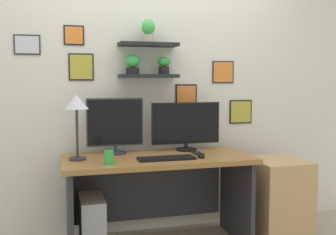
{
  "coord_description": "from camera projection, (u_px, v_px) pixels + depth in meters",
  "views": [
    {
      "loc": [
        -0.78,
        -3.1,
        1.35
      ],
      "look_at": [
        0.1,
        0.05,
        1.06
      ],
      "focal_mm": 43.26,
      "sensor_mm": 36.0,
      "label": 1
    }
  ],
  "objects": [
    {
      "name": "monitor_right",
      "position": [
        186.0,
        125.0,
        3.51
      ],
      "size": [
        0.61,
        0.18,
        0.42
      ],
      "color": "black",
      "rests_on": "desk"
    },
    {
      "name": "pen_cup",
      "position": [
        109.0,
        157.0,
        2.93
      ],
      "size": [
        0.07,
        0.07,
        0.1
      ],
      "primitive_type": "cylinder",
      "color": "green",
      "rests_on": "desk"
    },
    {
      "name": "keyboard",
      "position": [
        166.0,
        158.0,
        3.11
      ],
      "size": [
        0.44,
        0.14,
        0.02
      ],
      "primitive_type": "cube",
      "color": "black",
      "rests_on": "desk"
    },
    {
      "name": "desk",
      "position": [
        156.0,
        181.0,
        3.31
      ],
      "size": [
        1.51,
        0.68,
        0.75
      ],
      "color": "#9E6B38",
      "rests_on": "ground"
    },
    {
      "name": "computer_tower_left",
      "position": [
        92.0,
        227.0,
        3.12
      ],
      "size": [
        0.18,
        0.4,
        0.47
      ],
      "primitive_type": "cube",
      "color": "#99999E",
      "rests_on": "ground"
    },
    {
      "name": "cell_phone",
      "position": [
        198.0,
        153.0,
        3.35
      ],
      "size": [
        0.07,
        0.14,
        0.01
      ],
      "primitive_type": "cube",
      "rotation": [
        0.0,
        0.0,
        0.03
      ],
      "color": "black",
      "rests_on": "desk"
    },
    {
      "name": "back_wall_assembly",
      "position": [
        146.0,
        81.0,
        3.6
      ],
      "size": [
        4.4,
        0.24,
        2.7
      ],
      "color": "silver",
      "rests_on": "ground"
    },
    {
      "name": "monitor_left",
      "position": [
        115.0,
        125.0,
        3.34
      ],
      "size": [
        0.47,
        0.18,
        0.46
      ],
      "color": "#2D2D33",
      "rests_on": "desk"
    },
    {
      "name": "drawer_cabinet",
      "position": [
        277.0,
        198.0,
        3.53
      ],
      "size": [
        0.44,
        0.5,
        0.67
      ],
      "primitive_type": "cube",
      "color": "tan",
      "rests_on": "ground"
    },
    {
      "name": "desk_lamp",
      "position": [
        77.0,
        108.0,
        3.05
      ],
      "size": [
        0.18,
        0.18,
        0.5
      ],
      "color": "#2D2D33",
      "rests_on": "desk"
    },
    {
      "name": "computer_mouse",
      "position": [
        201.0,
        156.0,
        3.18
      ],
      "size": [
        0.06,
        0.09,
        0.03
      ],
      "primitive_type": "ellipsoid",
      "color": "black",
      "rests_on": "desk"
    }
  ]
}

